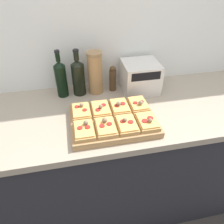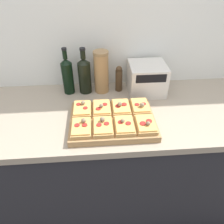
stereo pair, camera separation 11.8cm
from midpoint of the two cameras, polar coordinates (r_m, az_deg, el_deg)
name	(u,v)px [view 1 (the left image)]	position (r m, az deg, el deg)	size (l,w,h in m)	color
wall_back	(100,34)	(1.45, -5.54, 19.61)	(6.00, 0.06, 2.50)	silver
kitchen_counter	(112,161)	(1.60, -2.21, -12.78)	(2.63, 0.67, 0.92)	#232328
cutting_board	(113,121)	(1.18, -2.57, -2.44)	(0.45, 0.33, 0.04)	#A37A4C
pizza_slice_back_left	(81,111)	(1.21, -10.83, 0.11)	(0.10, 0.15, 0.05)	tan
pizza_slice_back_midleft	(101,109)	(1.21, -5.75, 0.70)	(0.10, 0.15, 0.05)	tan
pizza_slice_back_midright	(120,107)	(1.22, -0.72, 1.34)	(0.10, 0.15, 0.05)	tan
pizza_slice_back_right	(138,104)	(1.24, 4.22, 1.91)	(0.10, 0.15, 0.05)	tan
pizza_slice_front_left	(84,130)	(1.09, -10.39, -4.73)	(0.10, 0.15, 0.05)	tan
pizza_slice_front_midleft	(106,127)	(1.09, -4.76, -4.01)	(0.10, 0.15, 0.05)	tan
pizza_slice_front_midright	(127,124)	(1.10, 0.83, -3.33)	(0.10, 0.15, 0.05)	tan
pizza_slice_front_right	(147,122)	(1.13, 6.26, -2.60)	(0.10, 0.15, 0.05)	tan
olive_oil_bottle	(61,78)	(1.40, -15.58, 8.44)	(0.07, 0.07, 0.30)	black
wine_bottle	(78,77)	(1.40, -11.22, 8.96)	(0.08, 0.08, 0.30)	black
grain_jar_tall	(95,73)	(1.39, -6.87, 10.05)	(0.09, 0.09, 0.27)	#AD7F4C
pepper_mill	(113,78)	(1.43, -2.21, 8.68)	(0.04, 0.04, 0.17)	#47331E
toaster_oven	(140,77)	(1.43, 5.03, 9.13)	(0.25, 0.21, 0.19)	beige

